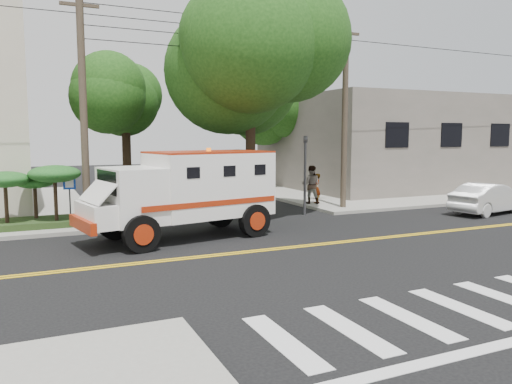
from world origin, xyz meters
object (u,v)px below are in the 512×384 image
armored_truck (188,189)px  parked_sedan (489,198)px  pedestrian_a (317,188)px  pedestrian_b (311,185)px

armored_truck → parked_sedan: 14.39m
pedestrian_a → pedestrian_b: size_ratio=0.78×
parked_sedan → armored_truck: bearing=78.1°
parked_sedan → pedestrian_b: 8.37m
pedestrian_a → parked_sedan: bearing=93.4°
armored_truck → pedestrian_a: (8.40, 5.11, -0.83)m
pedestrian_a → pedestrian_b: pedestrian_b is taller
parked_sedan → pedestrian_a: pedestrian_a is taller
pedestrian_a → pedestrian_b: (-0.39, -0.08, 0.21)m
armored_truck → parked_sedan: size_ratio=1.64×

